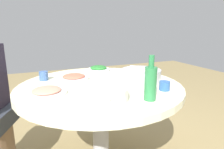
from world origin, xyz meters
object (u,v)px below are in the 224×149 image
object	(u,v)px
green_bottle	(151,82)
tea_cup_near	(44,76)
dish_shrimp	(47,91)
tea_cup_far	(165,86)
round_dining_table	(100,99)
soup_bowl	(104,94)
dish_tofu_braise	(74,77)
rice_bowl	(141,75)
dish_greens	(98,69)

from	to	relation	value
green_bottle	tea_cup_near	distance (m)	0.82
dish_shrimp	tea_cup_far	distance (m)	0.72
dish_shrimp	tea_cup_far	xyz separation A→B (m)	(-0.21, -0.69, 0.01)
round_dining_table	tea_cup_far	xyz separation A→B (m)	(-0.28, -0.33, 0.14)
green_bottle	tea_cup_far	distance (m)	0.22
soup_bowl	round_dining_table	bearing A→B (deg)	-15.95
dish_tofu_braise	round_dining_table	bearing A→B (deg)	-144.58
rice_bowl	dish_greens	world-z (taller)	rice_bowl
round_dining_table	tea_cup_near	size ratio (longest dim) A/B	16.72
green_bottle	tea_cup_near	bearing A→B (deg)	37.65
tea_cup_near	soup_bowl	bearing A→B (deg)	-154.54
round_dining_table	dish_tofu_braise	world-z (taller)	dish_tofu_braise
dish_shrimp	rice_bowl	bearing A→B (deg)	-86.52
rice_bowl	dish_tofu_braise	bearing A→B (deg)	63.04
tea_cup_near	green_bottle	bearing A→B (deg)	-142.35
round_dining_table	dish_tofu_braise	bearing A→B (deg)	35.42
dish_greens	tea_cup_far	xyz separation A→B (m)	(-0.69, -0.20, 0.01)
dish_tofu_braise	tea_cup_far	distance (m)	0.67
dish_greens	tea_cup_far	size ratio (longest dim) A/B	2.97
dish_tofu_braise	green_bottle	size ratio (longest dim) A/B	0.92
round_dining_table	rice_bowl	xyz separation A→B (m)	(-0.03, -0.31, 0.16)
rice_bowl	green_bottle	bearing A→B (deg)	156.37
soup_bowl	dish_shrimp	xyz separation A→B (m)	(0.22, 0.28, -0.02)
round_dining_table	tea_cup_far	world-z (taller)	tea_cup_far
rice_bowl	soup_bowl	world-z (taller)	rice_bowl
dish_shrimp	dish_greens	bearing A→B (deg)	-45.83
dish_shrimp	tea_cup_near	world-z (taller)	tea_cup_near
tea_cup_near	dish_tofu_braise	bearing A→B (deg)	-107.07
dish_greens	dish_shrimp	world-z (taller)	dish_greens
dish_greens	dish_shrimp	size ratio (longest dim) A/B	0.85
soup_bowl	dish_shrimp	size ratio (longest dim) A/B	1.22
soup_bowl	tea_cup_near	xyz separation A→B (m)	(0.56, 0.26, -0.00)
dish_shrimp	dish_tofu_braise	bearing A→B (deg)	-39.50
dish_shrimp	green_bottle	xyz separation A→B (m)	(-0.32, -0.51, 0.08)
dish_greens	green_bottle	size ratio (longest dim) A/B	0.81
soup_bowl	green_bottle	distance (m)	0.26
rice_bowl	dish_greens	distance (m)	0.47
rice_bowl	green_bottle	xyz separation A→B (m)	(-0.36, 0.16, 0.05)
round_dining_table	dish_greens	distance (m)	0.44
soup_bowl	tea_cup_far	bearing A→B (deg)	-88.08
rice_bowl	tea_cup_near	size ratio (longest dim) A/B	4.29
round_dining_table	rice_bowl	distance (m)	0.35
rice_bowl	tea_cup_near	bearing A→B (deg)	66.05
rice_bowl	soup_bowl	size ratio (longest dim) A/B	1.00
soup_bowl	green_bottle	size ratio (longest dim) A/B	1.17
soup_bowl	dish_greens	bearing A→B (deg)	-16.96
tea_cup_near	rice_bowl	bearing A→B (deg)	-113.95
rice_bowl	dish_tofu_braise	world-z (taller)	rice_bowl
tea_cup_far	dish_shrimp	bearing A→B (deg)	73.01
rice_bowl	tea_cup_near	xyz separation A→B (m)	(0.29, 0.66, -0.01)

